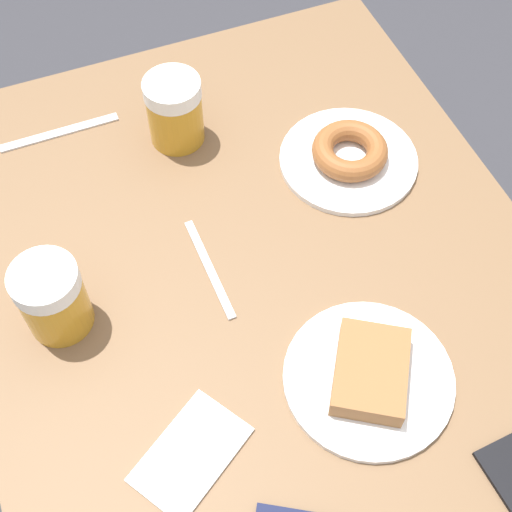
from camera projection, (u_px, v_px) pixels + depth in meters
The scene contains 9 objects.
ground_plane at pixel (256, 436), 1.67m from camera, with size 8.00×8.00×0.00m, color #333338.
table at pixel (256, 286), 1.10m from camera, with size 0.83×1.01×0.75m.
plate_with_cake at pixel (369, 375), 0.93m from camera, with size 0.23×0.23×0.04m.
plate_with_donut at pixel (349, 155), 1.14m from camera, with size 0.22×0.22×0.04m.
beer_mug_left at pixel (175, 111), 1.13m from camera, with size 0.09×0.09×0.12m.
beer_mug_center at pixel (53, 298), 0.94m from camera, with size 0.09×0.09×0.12m.
napkin_folded at pixel (191, 454), 0.89m from camera, with size 0.17×0.15×0.00m.
fork at pixel (209, 268), 1.04m from camera, with size 0.02×0.18×0.00m.
knife at pixel (60, 133), 1.19m from camera, with size 0.20×0.02×0.00m.
Camera 1 is at (0.21, 0.53, 1.63)m, focal length 50.00 mm.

